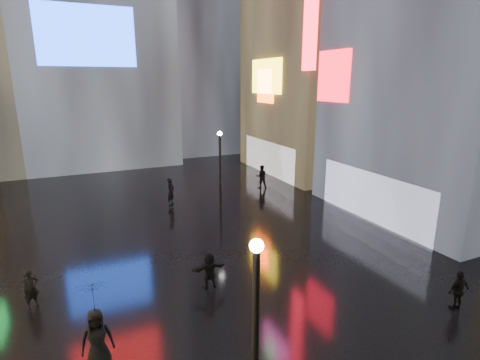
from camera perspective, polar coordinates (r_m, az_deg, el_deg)
ground at (r=21.63m, az=-8.91°, el=-7.86°), size 140.00×140.00×0.00m
building_right_far at (r=36.56m, az=12.19°, el=23.53°), size 10.28×12.00×28.00m
tower_flank_right at (r=48.24m, az=-7.78°, el=25.17°), size 12.00×12.00×34.00m
lamp_near at (r=8.83m, az=2.38°, el=-22.47°), size 0.30×0.30×5.20m
lamp_far at (r=24.37m, az=-3.03°, el=2.18°), size 0.30×0.30×5.20m
pedestrian_3 at (r=16.57m, az=30.34°, el=-14.34°), size 0.94×0.47×1.55m
pedestrian_4 at (r=12.65m, az=-20.94°, el=-21.73°), size 0.93×0.61×1.91m
pedestrian_5 at (r=15.84m, az=-4.68°, el=-13.55°), size 1.44×0.48×1.54m
pedestrian_6 at (r=16.56m, az=-29.27°, el=-14.25°), size 0.66×0.57×1.53m
pedestrian_7 at (r=29.75m, az=3.26°, el=0.54°), size 1.07×0.93×1.86m
umbrella_2 at (r=11.89m, az=-21.58°, el=-16.27°), size 1.24×1.23×0.89m
pedestrian_8 at (r=26.07m, az=-10.49°, el=-1.75°), size 0.79×0.81×1.88m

